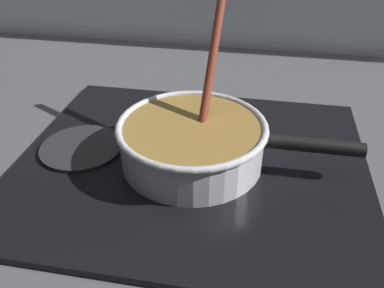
% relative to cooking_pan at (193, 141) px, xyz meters
% --- Properties ---
extents(ground, '(2.40, 1.60, 0.04)m').
position_rel_cooking_pan_xyz_m(ground, '(-0.07, -0.21, -0.07)').
color(ground, '#4C4C51').
extents(hob_plate, '(0.56, 0.48, 0.01)m').
position_rel_cooking_pan_xyz_m(hob_plate, '(-0.00, -0.00, -0.04)').
color(hob_plate, black).
rests_on(hob_plate, ground).
extents(burner_ring, '(0.20, 0.20, 0.01)m').
position_rel_cooking_pan_xyz_m(burner_ring, '(-0.00, -0.00, -0.03)').
color(burner_ring, '#592D0C').
rests_on(burner_ring, hob_plate).
extents(spare_burner, '(0.14, 0.14, 0.01)m').
position_rel_cooking_pan_xyz_m(spare_burner, '(-0.19, -0.00, -0.04)').
color(spare_burner, '#262628').
rests_on(spare_burner, hob_plate).
extents(cooking_pan, '(0.38, 0.30, 0.30)m').
position_rel_cooking_pan_xyz_m(cooking_pan, '(0.00, 0.00, 0.00)').
color(cooking_pan, silver).
rests_on(cooking_pan, hob_plate).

